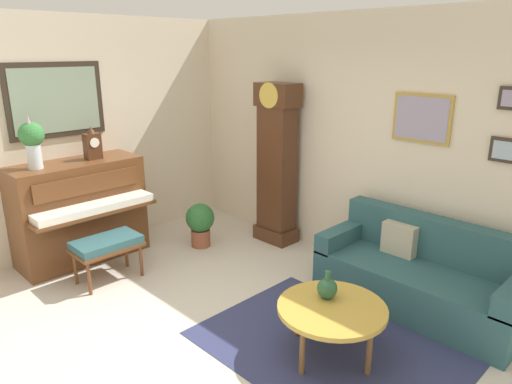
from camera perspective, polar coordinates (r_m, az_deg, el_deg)
The scene contains 13 objects.
ground_plane at distance 4.30m, azimuth -7.72°, elevation -17.86°, with size 6.40×6.00×0.10m, color beige.
wall_left at distance 5.93m, azimuth -23.77°, elevation 6.00°, with size 0.13×4.90×2.80m.
wall_back at distance 5.39m, azimuth 12.58°, elevation 5.99°, with size 5.30×0.13×2.80m.
area_rug at distance 4.16m, azimuth 8.65°, elevation -18.34°, with size 2.10×1.50×0.01m, color navy.
piano at distance 5.82m, azimuth -20.71°, elevation -2.14°, with size 0.87×1.44×1.18m.
piano_bench at distance 5.24m, azimuth -17.78°, elevation -6.21°, with size 0.42×0.70×0.48m.
grandfather_clock at distance 5.88m, azimuth 2.55°, elevation 2.89°, with size 0.52×0.34×2.03m.
couch at distance 4.83m, azimuth 19.45°, elevation -9.64°, with size 1.90×0.80×0.84m.
coffee_table at distance 3.89m, azimuth 9.27°, elevation -14.00°, with size 0.88×0.88×0.44m.
mantel_clock at distance 5.73m, azimuth -19.37°, elevation 5.51°, with size 0.13×0.18×0.38m.
flower_vase at distance 5.46m, azimuth -25.71°, elevation 5.80°, with size 0.26×0.26×0.58m.
green_jug at distance 3.94m, azimuth 8.70°, elevation -11.55°, with size 0.17×0.17×0.24m.
potted_plant at distance 5.91m, azimuth -6.84°, elevation -3.67°, with size 0.36×0.36×0.56m.
Camera 1 is at (2.87, -2.07, 2.40)m, focal length 32.71 mm.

